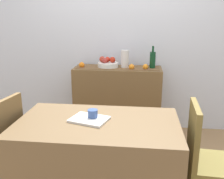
{
  "coord_description": "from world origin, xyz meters",
  "views": [
    {
      "loc": [
        0.31,
        -2.33,
        1.53
      ],
      "look_at": [
        0.0,
        0.36,
        0.76
      ],
      "focal_mm": 41.52,
      "sensor_mm": 36.0,
      "label": 1
    }
  ],
  "objects_px": {
    "sideboard_console": "(118,101)",
    "wine_bottle": "(153,60)",
    "ceramic_vase": "(125,59)",
    "coffee_cup": "(93,115)",
    "open_book": "(89,119)",
    "fruit_bowl": "(108,65)",
    "dining_table": "(98,164)"
  },
  "relations": [
    {
      "from": "sideboard_console",
      "to": "wine_bottle",
      "type": "bearing_deg",
      "value": 0.0
    },
    {
      "from": "ceramic_vase",
      "to": "coffee_cup",
      "type": "relative_size",
      "value": 2.79
    },
    {
      "from": "open_book",
      "to": "coffee_cup",
      "type": "bearing_deg",
      "value": 64.47
    },
    {
      "from": "fruit_bowl",
      "to": "dining_table",
      "type": "height_order",
      "value": "fruit_bowl"
    },
    {
      "from": "dining_table",
      "to": "open_book",
      "type": "distance_m",
      "value": 0.39
    },
    {
      "from": "wine_bottle",
      "to": "dining_table",
      "type": "relative_size",
      "value": 0.22
    },
    {
      "from": "ceramic_vase",
      "to": "wine_bottle",
      "type": "bearing_deg",
      "value": 0.0
    },
    {
      "from": "fruit_bowl",
      "to": "dining_table",
      "type": "distance_m",
      "value": 1.52
    },
    {
      "from": "coffee_cup",
      "to": "fruit_bowl",
      "type": "bearing_deg",
      "value": 92.41
    },
    {
      "from": "wine_bottle",
      "to": "coffee_cup",
      "type": "xyz_separation_m",
      "value": [
        -0.5,
        -1.38,
        -0.22
      ]
    },
    {
      "from": "sideboard_console",
      "to": "coffee_cup",
      "type": "distance_m",
      "value": 1.42
    },
    {
      "from": "ceramic_vase",
      "to": "sideboard_console",
      "type": "bearing_deg",
      "value": 180.0
    },
    {
      "from": "ceramic_vase",
      "to": "dining_table",
      "type": "xyz_separation_m",
      "value": [
        -0.11,
        -1.42,
        -0.63
      ]
    },
    {
      "from": "fruit_bowl",
      "to": "coffee_cup",
      "type": "height_order",
      "value": "fruit_bowl"
    },
    {
      "from": "wine_bottle",
      "to": "fruit_bowl",
      "type": "bearing_deg",
      "value": 180.0
    },
    {
      "from": "wine_bottle",
      "to": "coffee_cup",
      "type": "height_order",
      "value": "wine_bottle"
    },
    {
      "from": "fruit_bowl",
      "to": "coffee_cup",
      "type": "relative_size",
      "value": 3.25
    },
    {
      "from": "fruit_bowl",
      "to": "open_book",
      "type": "xyz_separation_m",
      "value": [
        0.03,
        -1.4,
        -0.17
      ]
    },
    {
      "from": "ceramic_vase",
      "to": "open_book",
      "type": "relative_size",
      "value": 0.8
    },
    {
      "from": "fruit_bowl",
      "to": "coffee_cup",
      "type": "bearing_deg",
      "value": -87.59
    },
    {
      "from": "open_book",
      "to": "wine_bottle",
      "type": "bearing_deg",
      "value": 86.32
    },
    {
      "from": "fruit_bowl",
      "to": "coffee_cup",
      "type": "distance_m",
      "value": 1.39
    },
    {
      "from": "fruit_bowl",
      "to": "dining_table",
      "type": "bearing_deg",
      "value": -85.88
    },
    {
      "from": "wine_bottle",
      "to": "dining_table",
      "type": "bearing_deg",
      "value": -107.96
    },
    {
      "from": "sideboard_console",
      "to": "wine_bottle",
      "type": "height_order",
      "value": "wine_bottle"
    },
    {
      "from": "ceramic_vase",
      "to": "open_book",
      "type": "height_order",
      "value": "ceramic_vase"
    },
    {
      "from": "open_book",
      "to": "coffee_cup",
      "type": "xyz_separation_m",
      "value": [
        0.02,
        0.03,
        0.03
      ]
    },
    {
      "from": "wine_bottle",
      "to": "open_book",
      "type": "xyz_separation_m",
      "value": [
        -0.53,
        -1.4,
        -0.25
      ]
    },
    {
      "from": "fruit_bowl",
      "to": "open_book",
      "type": "height_order",
      "value": "fruit_bowl"
    },
    {
      "from": "dining_table",
      "to": "coffee_cup",
      "type": "relative_size",
      "value": 15.67
    },
    {
      "from": "wine_bottle",
      "to": "dining_table",
      "type": "distance_m",
      "value": 1.62
    },
    {
      "from": "dining_table",
      "to": "coffee_cup",
      "type": "height_order",
      "value": "coffee_cup"
    }
  ]
}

